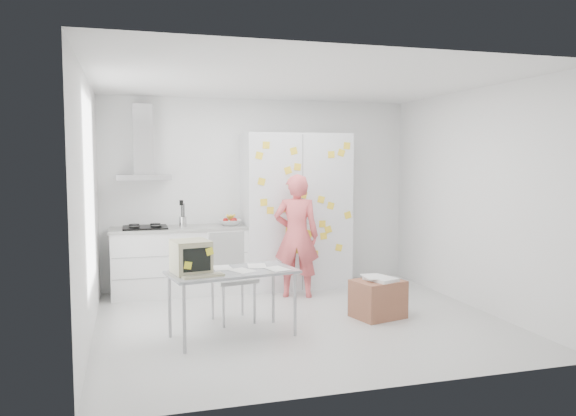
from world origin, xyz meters
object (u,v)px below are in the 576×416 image
object	(u,v)px
person	(296,236)
chair	(230,271)
cardboard_box	(378,298)
desk	(207,264)

from	to	relation	value
person	chair	size ratio (longest dim) A/B	1.64
person	chair	world-z (taller)	person
cardboard_box	desk	bearing A→B (deg)	-172.93
desk	person	bearing A→B (deg)	35.87
desk	cardboard_box	xyz separation A→B (m)	(2.02, 0.25, -0.55)
person	cardboard_box	distance (m)	1.49
person	chair	bearing A→B (deg)	57.13
desk	chair	world-z (taller)	desk
chair	cardboard_box	size ratio (longest dim) A/B	1.57
chair	desk	bearing A→B (deg)	-129.89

